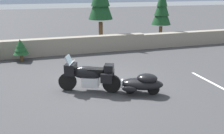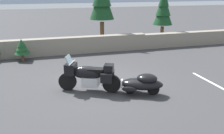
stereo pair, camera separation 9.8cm
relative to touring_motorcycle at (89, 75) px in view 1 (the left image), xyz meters
name	(u,v)px [view 1 (the left image)]	position (x,y,z in m)	size (l,w,h in m)	color
ground_plane	(102,85)	(0.60, 0.42, -0.62)	(80.00, 80.00, 0.00)	#38383A
stone_guard_wall	(74,45)	(0.39, 5.81, -0.16)	(24.00, 0.60, 0.95)	gray
touring_motorcycle	(89,75)	(0.00, 0.00, 0.00)	(2.16, 1.30, 1.33)	black
car_shaped_trailer	(142,83)	(1.74, -0.80, -0.21)	(2.15, 1.26, 0.76)	black
pine_tree_secondary	(162,8)	(6.68, 7.37, 1.70)	(1.33, 1.33, 3.71)	brown
pine_sapling_farther	(21,48)	(-2.50, 5.00, 0.10)	(0.80, 0.80, 1.15)	brown
parking_stripe_marker	(220,87)	(4.88, -1.08, -0.62)	(0.12, 3.60, 0.01)	silver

